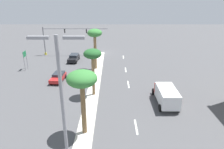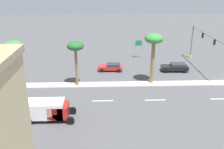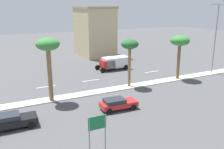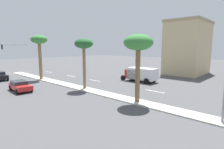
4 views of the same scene
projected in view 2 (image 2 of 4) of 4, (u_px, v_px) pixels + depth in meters
ground_plane at (65, 85)px, 38.84m from camera, size 160.00×160.00×0.00m
median_curb at (17, 86)px, 38.57m from camera, size 1.80×65.76×0.12m
lane_stripe_left at (220, 99)px, 34.45m from camera, size 0.20×2.80×0.01m
lane_stripe_outboard at (155, 100)px, 34.14m from camera, size 0.20×2.80×0.01m
lane_stripe_far at (103, 101)px, 33.90m from camera, size 0.20×2.80×0.01m
lane_stripe_mid at (14, 102)px, 33.50m from camera, size 0.20×2.80×0.01m
traffic_signal_gantry at (199, 42)px, 47.05m from camera, size 15.54×0.53×6.66m
directional_road_sign at (139, 45)px, 51.35m from camera, size 0.10×1.43×3.61m
palm_tree_left at (154, 42)px, 37.35m from camera, size 2.75×2.75×7.68m
palm_tree_front at (75, 48)px, 36.64m from camera, size 2.46×2.46×6.74m
palm_tree_center at (14, 48)px, 36.54m from camera, size 2.96×2.96×6.86m
sedan_red_right at (111, 67)px, 44.68m from camera, size 2.15×4.28×1.30m
sedan_black_mid at (175, 67)px, 44.40m from camera, size 2.12×4.63×1.46m
box_truck at (47, 109)px, 29.02m from camera, size 2.54×5.99×2.30m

